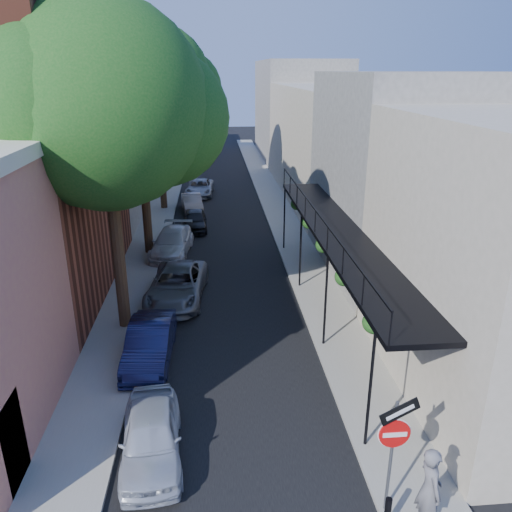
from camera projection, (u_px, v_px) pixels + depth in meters
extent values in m
cube|color=black|center=(219.00, 197.00, 37.70)|extent=(6.00, 64.00, 0.01)
cube|color=gray|center=(165.00, 198.00, 37.35)|extent=(2.00, 64.00, 0.12)
cube|color=gray|center=(271.00, 196.00, 38.00)|extent=(2.00, 64.00, 0.12)
cube|color=beige|center=(12.00, 443.00, 11.21)|extent=(0.10, 1.20, 2.20)
cube|color=gray|center=(92.00, 99.00, 19.56)|extent=(0.06, 7.00, 4.00)
cube|color=#97958F|center=(76.00, 146.00, 31.66)|extent=(8.00, 12.00, 9.00)
cube|color=beige|center=(114.00, 118.00, 44.55)|extent=(8.00, 16.00, 10.00)
cube|color=#B9685F|center=(137.00, 116.00, 57.96)|extent=(8.00, 12.00, 8.00)
cube|color=#97958F|center=(418.00, 176.00, 22.85)|extent=(8.00, 10.00, 9.00)
cube|color=beige|center=(338.00, 142.00, 37.02)|extent=(8.00, 20.00, 8.00)
cube|color=#97958F|center=(299.00, 110.00, 53.47)|extent=(8.00, 16.00, 10.00)
cube|color=black|center=(340.00, 233.00, 18.15)|extent=(2.00, 16.00, 0.15)
cube|color=black|center=(316.00, 210.00, 17.77)|extent=(0.05, 16.00, 0.05)
cylinder|color=black|center=(370.00, 388.00, 12.14)|extent=(0.08, 0.08, 3.40)
cylinder|color=black|center=(284.00, 217.00, 26.14)|extent=(0.08, 0.08, 3.40)
sphere|color=#154A15|center=(374.00, 323.00, 12.66)|extent=(0.60, 0.60, 0.60)
sphere|color=#154A15|center=(324.00, 245.00, 18.26)|extent=(0.60, 0.60, 0.60)
sphere|color=#154A15|center=(297.00, 204.00, 23.86)|extent=(0.60, 0.60, 0.60)
cylinder|color=#595B60|center=(391.00, 460.00, 10.39)|extent=(0.07, 0.07, 2.90)
cylinder|color=red|center=(395.00, 434.00, 10.11)|extent=(0.66, 0.04, 0.66)
cube|color=white|center=(395.00, 435.00, 10.08)|extent=(0.50, 0.02, 0.10)
cylinder|color=white|center=(394.00, 433.00, 10.12)|extent=(0.70, 0.02, 0.70)
cube|color=black|center=(400.00, 412.00, 9.91)|extent=(0.89, 0.15, 0.58)
cube|color=white|center=(400.00, 413.00, 9.88)|extent=(0.60, 0.10, 0.31)
cylinder|color=#332114|center=(117.00, 239.00, 17.50)|extent=(0.44, 0.44, 7.00)
sphere|color=#154A15|center=(103.00, 105.00, 15.92)|extent=(6.80, 6.80, 6.80)
sphere|color=#154A15|center=(161.00, 118.00, 17.18)|extent=(4.76, 4.76, 4.76)
cylinder|color=#332114|center=(145.00, 195.00, 25.09)|extent=(0.44, 0.44, 6.30)
sphere|color=#154A15|center=(139.00, 112.00, 23.67)|extent=(6.00, 6.00, 6.00)
sphere|color=#154A15|center=(172.00, 121.00, 24.81)|extent=(4.20, 4.20, 4.20)
cylinder|color=#332114|center=(161.00, 156.00, 33.30)|extent=(0.44, 0.44, 7.35)
sphere|color=#154A15|center=(156.00, 81.00, 31.65)|extent=(7.00, 7.00, 7.00)
sphere|color=#154A15|center=(185.00, 89.00, 32.94)|extent=(4.90, 4.90, 4.90)
imported|color=#B3BAC7|center=(151.00, 436.00, 12.26)|extent=(1.77, 3.75, 1.24)
imported|color=#12153A|center=(150.00, 343.00, 16.37)|extent=(1.50, 3.98, 1.30)
imported|color=slate|center=(177.00, 285.00, 20.77)|extent=(2.64, 4.98, 1.33)
imported|color=silver|center=(172.00, 243.00, 25.89)|extent=(2.32, 4.67, 1.30)
imported|color=black|center=(195.00, 220.00, 29.98)|extent=(1.48, 3.47, 1.17)
imported|color=gray|center=(192.00, 203.00, 33.89)|extent=(1.69, 3.66, 1.16)
imported|color=gray|center=(200.00, 188.00, 38.19)|extent=(2.25, 4.37, 1.18)
imported|color=slate|center=(429.00, 489.00, 10.10)|extent=(0.49, 0.73, 1.97)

